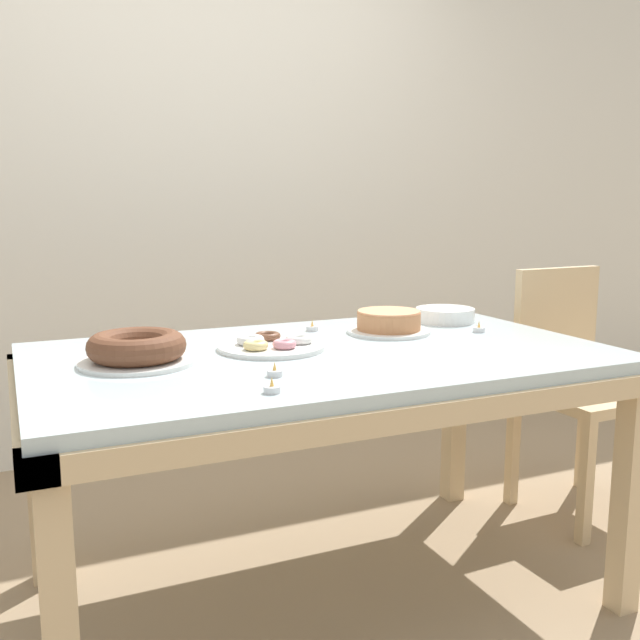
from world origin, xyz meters
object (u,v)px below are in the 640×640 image
(pastry_platter, at_px, (271,345))
(tealight_right_edge, at_px, (272,389))
(tealight_near_cakes, at_px, (275,373))
(tealight_centre, at_px, (312,328))
(cake_chocolate_round, at_px, (389,323))
(cake_golden_bundt, at_px, (137,349))
(tealight_near_front, at_px, (479,329))
(plate_stack, at_px, (445,315))
(chair, at_px, (575,378))

(pastry_platter, bearing_deg, tealight_right_edge, -110.07)
(tealight_near_cakes, bearing_deg, tealight_centre, 57.96)
(tealight_right_edge, xyz_separation_m, tealight_near_cakes, (0.06, 0.14, 0.00))
(cake_chocolate_round, relative_size, cake_golden_bundt, 0.88)
(tealight_near_cakes, bearing_deg, tealight_near_front, 19.02)
(plate_stack, height_order, tealight_right_edge, plate_stack)
(pastry_platter, height_order, plate_stack, plate_stack)
(tealight_near_front, xyz_separation_m, tealight_near_cakes, (-0.83, -0.29, 0.00))
(tealight_near_cakes, bearing_deg, cake_golden_bundt, 135.66)
(tealight_right_edge, height_order, tealight_near_cakes, same)
(chair, bearing_deg, pastry_platter, -175.01)
(tealight_near_front, bearing_deg, cake_chocolate_round, 158.93)
(cake_chocolate_round, relative_size, tealight_centre, 6.87)
(cake_golden_bundt, height_order, tealight_near_front, cake_golden_bundt)
(tealight_near_front, height_order, tealight_centre, same)
(chair, distance_m, plate_stack, 0.62)
(pastry_platter, xyz_separation_m, plate_stack, (0.74, 0.19, 0.01))
(pastry_platter, bearing_deg, tealight_near_cakes, -108.77)
(cake_golden_bundt, xyz_separation_m, tealight_near_front, (1.12, 0.00, -0.03))
(chair, xyz_separation_m, tealight_right_edge, (-1.45, -0.56, 0.26))
(chair, xyz_separation_m, pastry_platter, (-1.29, -0.11, 0.26))
(tealight_near_front, bearing_deg, pastry_platter, 178.04)
(chair, relative_size, tealight_near_cakes, 23.50)
(plate_stack, bearing_deg, tealight_centre, 176.80)
(tealight_right_edge, bearing_deg, cake_chocolate_round, 41.39)
(plate_stack, distance_m, tealight_centre, 0.51)
(tealight_near_cakes, bearing_deg, pastry_platter, 71.23)
(plate_stack, relative_size, tealight_right_edge, 5.25)
(plate_stack, bearing_deg, cake_chocolate_round, -159.73)
(plate_stack, bearing_deg, tealight_right_edge, -144.46)
(tealight_centre, distance_m, tealight_near_cakes, 0.63)
(cake_chocolate_round, distance_m, cake_golden_bundt, 0.84)
(tealight_near_front, height_order, tealight_near_cakes, same)
(tealight_near_front, xyz_separation_m, tealight_centre, (-0.50, 0.25, 0.00))
(tealight_right_edge, bearing_deg, chair, 21.20)
(pastry_platter, xyz_separation_m, tealight_near_cakes, (-0.11, -0.31, -0.00))
(pastry_platter, distance_m, tealight_near_front, 0.72)
(cake_golden_bundt, relative_size, tealight_near_front, 7.82)
(plate_stack, xyz_separation_m, tealight_near_cakes, (-0.84, -0.50, -0.01))
(chair, height_order, tealight_centre, chair)
(pastry_platter, height_order, tealight_right_edge, pastry_platter)
(pastry_platter, relative_size, tealight_centre, 7.93)
(pastry_platter, distance_m, tealight_right_edge, 0.48)
(plate_stack, distance_m, tealight_right_edge, 1.11)
(chair, relative_size, tealight_near_front, 23.50)
(tealight_near_cakes, bearing_deg, tealight_right_edge, -112.85)
(tealight_near_front, bearing_deg, tealight_right_edge, -154.35)
(tealight_centre, relative_size, tealight_near_cakes, 1.00)
(plate_stack, height_order, tealight_near_cakes, plate_stack)
(cake_golden_bundt, bearing_deg, tealight_right_edge, -61.57)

